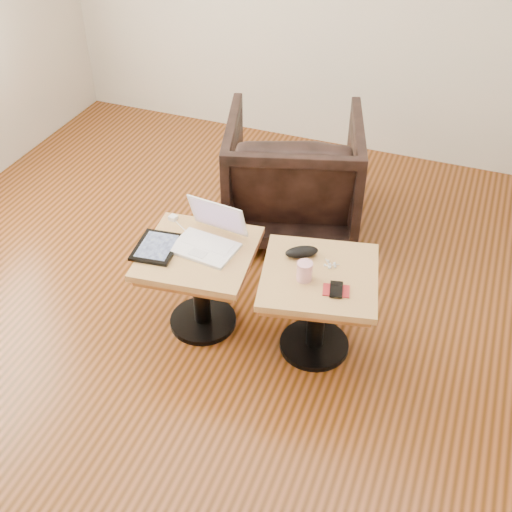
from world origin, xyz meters
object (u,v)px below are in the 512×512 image
(laptop, at_px, (209,237))
(striped_cup, at_px, (305,271))
(armchair, at_px, (293,174))
(side_table_right, at_px, (318,293))
(side_table_left, at_px, (200,270))

(laptop, distance_m, striped_cup, 0.52)
(striped_cup, xyz_separation_m, armchair, (-0.39, 1.03, -0.16))
(armchair, bearing_deg, laptop, 66.23)
(side_table_right, height_order, striped_cup, striped_cup)
(laptop, relative_size, armchair, 0.41)
(side_table_left, distance_m, armchair, 1.03)
(side_table_left, bearing_deg, side_table_right, -2.51)
(side_table_left, xyz_separation_m, side_table_right, (0.60, 0.04, 0.00))
(side_table_right, relative_size, striped_cup, 6.78)
(armchair, bearing_deg, side_table_left, 65.01)
(striped_cup, bearing_deg, armchair, 110.68)
(armchair, bearing_deg, striped_cup, 94.06)
(side_table_left, xyz_separation_m, laptop, (0.03, 0.06, 0.16))
(striped_cup, relative_size, armchair, 0.12)
(striped_cup, bearing_deg, side_table_left, 177.85)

